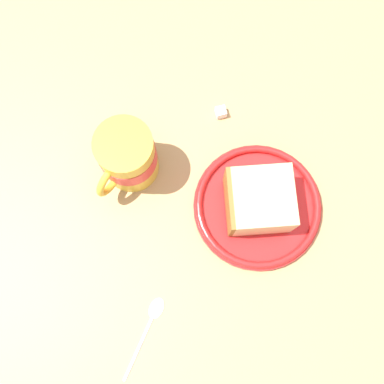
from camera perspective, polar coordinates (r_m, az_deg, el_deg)
name	(u,v)px	position (r cm, az deg, el deg)	size (l,w,h in cm)	color
ground_plane	(226,191)	(70.12, 4.20, 0.09)	(130.72, 130.72, 2.88)	tan
small_plate	(257,206)	(67.57, 7.95, -1.71)	(18.30, 18.30, 2.10)	red
cake_slice	(259,201)	(64.09, 8.13, -1.10)	(10.74, 10.44, 6.89)	#9E662D
tea_mug	(127,156)	(64.71, -7.89, 4.33)	(9.80, 8.21, 10.60)	gold
teaspoon	(151,321)	(66.59, -5.04, -15.35)	(9.24, 9.21, 0.80)	silver
sugar_cube	(221,112)	(71.60, 3.51, 9.65)	(1.49, 1.49, 1.49)	white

